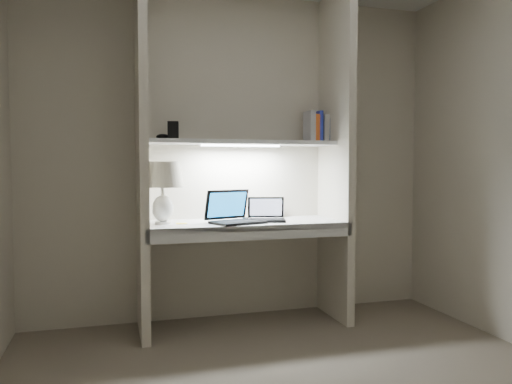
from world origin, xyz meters
name	(u,v)px	position (x,y,z in m)	size (l,w,h in m)	color
back_wall	(235,156)	(0.00, 1.50, 1.25)	(3.20, 0.01, 2.50)	beige
alcove_panel_left	(142,155)	(-0.73, 1.23, 1.25)	(0.06, 0.55, 2.50)	beige
alcove_panel_right	(336,156)	(0.73, 1.23, 1.25)	(0.06, 0.55, 2.50)	beige
desk	(244,224)	(0.00, 1.23, 0.75)	(1.40, 0.55, 0.04)	white
desk_apron	(254,233)	(0.00, 0.96, 0.72)	(1.46, 0.03, 0.10)	silver
shelf	(241,143)	(0.00, 1.32, 1.35)	(1.40, 0.36, 0.03)	silver
strip_light	(241,146)	(0.00, 1.32, 1.33)	(0.60, 0.04, 0.01)	white
table_lamp	(163,182)	(-0.59, 1.23, 1.06)	(0.30, 0.30, 0.44)	white
laptop_main	(234,215)	(-0.10, 1.16, 0.82)	(0.43, 0.40, 0.23)	black
laptop_netbook	(266,215)	(0.16, 1.21, 0.81)	(0.32, 0.30, 0.17)	black
speaker	(277,209)	(0.33, 1.44, 0.84)	(0.10, 0.07, 0.14)	silver
mouse	(247,219)	(0.02, 1.21, 0.79)	(0.09, 0.05, 0.03)	black
cable_coil	(259,219)	(0.13, 1.27, 0.78)	(0.10, 0.10, 0.01)	black
sticky_note	(182,223)	(-0.46, 1.21, 0.77)	(0.08, 0.08, 0.00)	yellow
book_row	(320,128)	(0.65, 1.35, 1.48)	(0.23, 0.16, 0.24)	white
shelf_box	(173,131)	(-0.50, 1.33, 1.43)	(0.08, 0.05, 0.13)	black
shelf_gadget	(163,137)	(-0.57, 1.39, 1.39)	(0.10, 0.07, 0.04)	black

